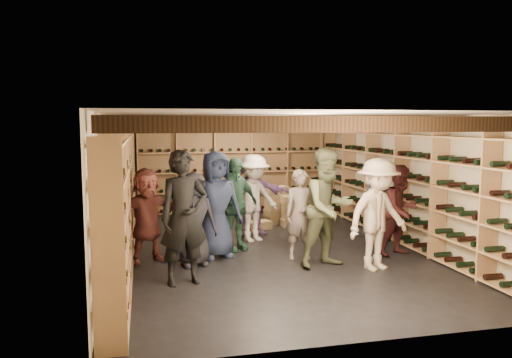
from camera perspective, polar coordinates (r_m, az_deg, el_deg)
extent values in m
plane|color=black|center=(9.16, 1.64, -7.96)|extent=(8.00, 8.00, 0.00)
cube|color=beige|center=(12.83, -2.81, 1.59)|extent=(5.50, 0.02, 2.40)
cube|color=beige|center=(5.22, 12.78, -5.61)|extent=(5.50, 0.02, 2.40)
cube|color=beige|center=(8.68, -16.21, -0.96)|extent=(0.02, 8.00, 2.40)
cube|color=beige|center=(9.99, 17.12, -0.05)|extent=(0.02, 8.00, 2.40)
cube|color=beige|center=(8.88, 1.69, 7.22)|extent=(5.50, 8.00, 0.01)
cube|color=black|center=(5.56, 10.82, 6.17)|extent=(5.40, 0.12, 0.18)
cube|color=black|center=(6.37, 7.65, 6.24)|extent=(5.40, 0.12, 0.18)
cube|color=black|center=(7.20, 5.20, 6.28)|extent=(5.40, 0.12, 0.18)
cube|color=black|center=(8.03, 3.26, 6.30)|extent=(5.40, 0.12, 0.18)
cube|color=black|center=(8.88, 1.69, 6.31)|extent=(5.40, 0.12, 0.18)
cube|color=black|center=(9.73, 0.39, 6.32)|extent=(5.40, 0.12, 0.18)
cube|color=black|center=(10.58, -0.70, 6.32)|extent=(5.40, 0.12, 0.18)
cube|color=black|center=(11.44, -1.63, 6.33)|extent=(5.40, 0.12, 0.18)
cube|color=black|center=(12.30, -2.43, 6.33)|extent=(5.40, 0.12, 0.18)
cube|color=tan|center=(8.68, -15.00, -1.75)|extent=(0.32, 7.50, 2.15)
cube|color=tan|center=(9.91, 16.20, -0.80)|extent=(0.32, 7.50, 2.15)
cube|color=tan|center=(12.68, -2.67, 0.96)|extent=(4.70, 0.30, 2.15)
cube|color=#A28055|center=(11.41, 2.40, -4.67)|extent=(0.56, 0.43, 0.17)
cube|color=#A28055|center=(11.38, 2.40, -3.83)|extent=(0.56, 0.43, 0.17)
cube|color=#A28055|center=(11.35, 2.40, -2.98)|extent=(0.56, 0.43, 0.17)
cube|color=#A28055|center=(11.33, 2.41, -2.13)|extent=(0.56, 0.43, 0.17)
cube|color=#A28055|center=(11.30, 2.41, -1.28)|extent=(0.56, 0.43, 0.17)
cube|color=#A28055|center=(11.12, 4.31, -4.98)|extent=(0.51, 0.34, 0.17)
cube|color=#A28055|center=(11.08, 4.32, -4.11)|extent=(0.51, 0.34, 0.17)
cube|color=#A28055|center=(11.05, 4.33, -3.25)|extent=(0.51, 0.34, 0.17)
cube|color=#A28055|center=(11.03, 4.33, -2.38)|extent=(0.51, 0.34, 0.17)
cube|color=#A28055|center=(10.81, 0.32, -5.28)|extent=(0.56, 0.42, 0.17)
imported|color=black|center=(8.02, -7.16, -4.56)|extent=(0.81, 0.61, 1.51)
imported|color=black|center=(7.09, -8.27, -4.40)|extent=(0.78, 0.60, 1.90)
imported|color=#4E5537|center=(7.96, 8.26, -3.28)|extent=(1.08, 0.94, 1.89)
imported|color=#C9B19A|center=(7.94, 13.75, -3.95)|extent=(1.27, 0.96, 1.74)
imported|color=brown|center=(8.34, -12.35, -4.07)|extent=(1.51, 0.93, 1.56)
imported|color=#1E2740|center=(8.45, -4.60, -2.93)|extent=(1.00, 0.77, 1.81)
imported|color=slate|center=(8.41, 5.14, -4.05)|extent=(0.60, 0.44, 1.50)
imported|color=#411A1B|center=(8.93, 16.22, -3.46)|extent=(0.90, 0.79, 1.57)
imported|color=#B1AAA3|center=(9.58, -0.26, -2.22)|extent=(1.24, 1.00, 1.67)
imported|color=#2B533F|center=(8.90, -2.51, -2.90)|extent=(1.06, 0.78, 1.67)
imported|color=#865F97|center=(10.18, -0.55, -1.79)|extent=(1.56, 0.59, 1.65)
imported|color=#333338|center=(9.95, 13.63, -2.64)|extent=(0.85, 0.71, 1.48)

